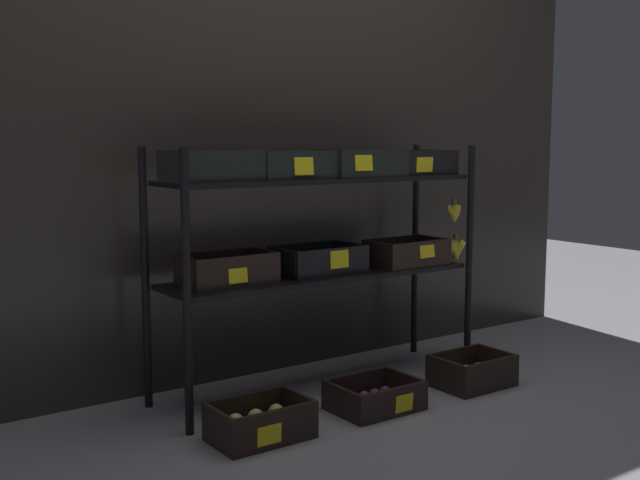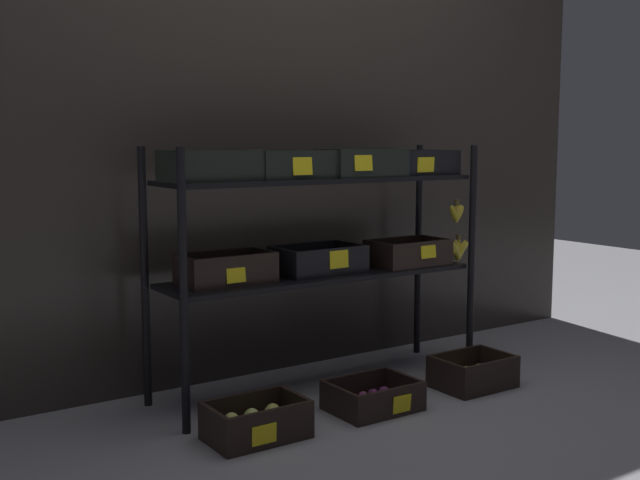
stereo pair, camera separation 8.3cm
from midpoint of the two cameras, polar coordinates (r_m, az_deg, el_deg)
name	(u,v)px [view 2 (the right image)]	position (r m, az deg, el deg)	size (l,w,h in m)	color
ground_plane	(320,386)	(3.51, 0.69, -10.53)	(10.00, 10.00, 0.00)	gray
storefront_wall	(273,142)	(3.67, -2.75, 7.07)	(3.84, 0.12, 2.12)	#2D2823
display_rack	(324,221)	(3.35, 0.99, 1.40)	(1.57, 0.40, 1.05)	black
crate_ground_pear	(256,423)	(2.92, -3.80, -13.12)	(0.35, 0.23, 0.14)	black
crate_ground_plum	(373,400)	(3.22, 4.60, -11.45)	(0.34, 0.27, 0.12)	black
crate_ground_apple_gold	(473,375)	(3.56, 11.67, -9.57)	(0.33, 0.24, 0.14)	black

